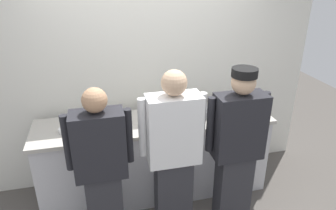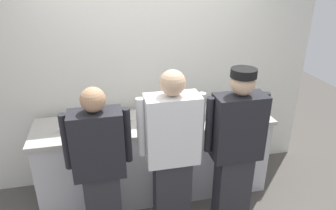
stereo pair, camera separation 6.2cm
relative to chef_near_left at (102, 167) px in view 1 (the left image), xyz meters
The scene contains 17 objects.
ground_plane 1.06m from the chef_near_left, 23.54° to the left, with size 9.00×9.00×0.00m, color #514C47.
wall_back 1.31m from the chef_near_left, 60.31° to the left, with size 4.01×0.10×2.63m.
prep_counter 0.93m from the chef_near_left, 45.09° to the left, with size 2.55×0.64×0.93m.
chef_near_left is the anchor object (origin of this frame).
chef_center 0.65m from the chef_near_left, ahead, with size 0.62×0.24×1.69m.
chef_far_right 1.26m from the chef_near_left, ahead, with size 0.60×0.24×1.67m.
plate_stack_front 0.53m from the chef_near_left, 96.13° to the left, with size 0.24×0.24×0.10m.
plate_stack_rear 0.93m from the chef_near_left, 46.76° to the left, with size 0.23×0.23×0.07m.
mixing_bowl_steel 1.21m from the chef_near_left, 30.40° to the left, with size 0.32×0.32×0.12m, color #B7BABF.
sheet_tray 1.59m from the chef_near_left, 22.37° to the left, with size 0.48×0.32×0.02m, color #B7BABF.
squeeze_bottle_primary 1.08m from the chef_near_left, 41.77° to the left, with size 0.05×0.05×0.18m.
ramekin_red_sauce 0.71m from the chef_near_left, 64.61° to the left, with size 0.10×0.10×0.04m.
ramekin_green_sauce 0.66m from the chef_near_left, 47.23° to the left, with size 0.08×0.08×0.04m.
ramekin_yellow_sauce 0.66m from the chef_near_left, 121.00° to the left, with size 0.10×0.10×0.05m.
ramekin_orange_sauce 0.76m from the chef_near_left, 111.72° to the left, with size 0.10×0.10×0.04m.
deli_cup 0.93m from the chef_near_left, 31.88° to the left, with size 0.09×0.09×0.09m, color white.
chefs_knife 0.81m from the chef_near_left, 42.24° to the left, with size 0.28×0.03×0.02m.
Camera 1 is at (-0.57, -2.61, 2.46)m, focal length 33.38 mm.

